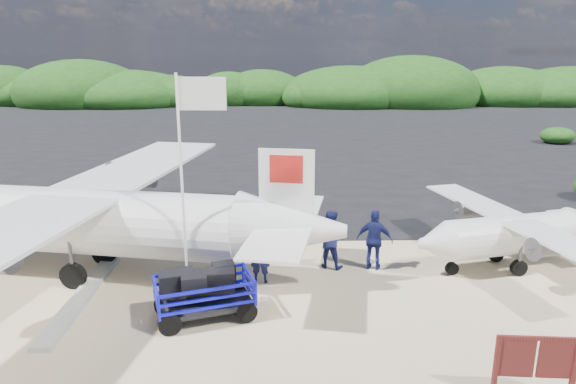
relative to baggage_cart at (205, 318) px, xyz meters
name	(u,v)px	position (x,y,z in m)	size (l,w,h in m)	color
ground	(243,308)	(0.93, 0.48, 0.00)	(160.00, 160.00, 0.00)	beige
asphalt_apron	(264,134)	(0.93, 30.48, 0.00)	(90.00, 50.00, 0.04)	#B2B2B2
vegetation_band	(268,105)	(0.93, 55.48, 0.00)	(124.00, 8.00, 4.40)	#B2B2B2
baggage_cart	(205,318)	(0.00, 0.00, 0.00)	(2.65, 1.52, 1.33)	#0E10D5
flagpole	(189,300)	(-0.60, 1.00, 0.00)	(1.23, 0.51, 6.15)	white
crew_a	(260,256)	(1.36, 2.12, 0.82)	(0.60, 0.39, 1.64)	#151A4F
crew_b	(330,239)	(3.53, 3.18, 0.94)	(0.92, 0.71, 1.88)	#151A4F
crew_c	(375,240)	(4.92, 2.99, 0.97)	(1.14, 0.47, 1.94)	#151A4F
aircraft_large	(385,141)	(10.27, 26.78, 0.00)	(17.47, 17.47, 5.24)	#B2B2B2
aircraft_small	(196,122)	(-5.91, 38.36, 0.00)	(6.96, 6.96, 2.51)	#B2B2B2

